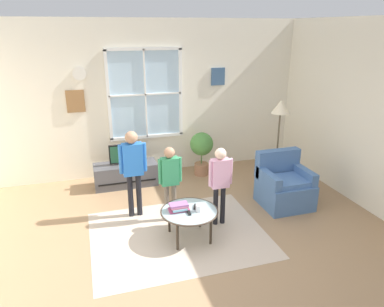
% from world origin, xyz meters
% --- Properties ---
extents(ground_plane, '(6.57, 5.93, 0.02)m').
position_xyz_m(ground_plane, '(0.00, 0.00, -0.01)').
color(ground_plane, '#9E7A56').
extents(back_wall, '(5.97, 0.17, 2.95)m').
position_xyz_m(back_wall, '(-0.00, 2.72, 1.48)').
color(back_wall, silver).
rests_on(back_wall, ground_plane).
extents(area_rug, '(2.43, 1.94, 0.01)m').
position_xyz_m(area_rug, '(-0.11, 0.21, 0.00)').
color(area_rug, '#C6B29E').
rests_on(area_rug, ground_plane).
extents(tv_stand, '(1.14, 0.46, 0.42)m').
position_xyz_m(tv_stand, '(-0.60, 2.13, 0.21)').
color(tv_stand, '#4C4C51').
rests_on(tv_stand, ground_plane).
extents(television, '(0.55, 0.08, 0.38)m').
position_xyz_m(television, '(-0.60, 2.12, 0.62)').
color(television, '#4C4C4C').
rests_on(television, tv_stand).
extents(armchair, '(0.76, 0.74, 0.87)m').
position_xyz_m(armchair, '(1.79, 0.60, 0.33)').
color(armchair, '#476B9E').
rests_on(armchair, ground_plane).
extents(coffee_table, '(0.80, 0.80, 0.43)m').
position_xyz_m(coffee_table, '(0.02, 0.09, 0.40)').
color(coffee_table, '#99B2B7').
rests_on(coffee_table, ground_plane).
extents(book_stack, '(0.28, 0.19, 0.10)m').
position_xyz_m(book_stack, '(-0.12, 0.14, 0.48)').
color(book_stack, '#A9406A').
rests_on(book_stack, coffee_table).
extents(cup, '(0.09, 0.09, 0.10)m').
position_xyz_m(cup, '(0.14, 0.03, 0.48)').
color(cup, white).
rests_on(cup, coffee_table).
extents(remote_near_books, '(0.05, 0.14, 0.02)m').
position_xyz_m(remote_near_books, '(-0.01, 0.02, 0.44)').
color(remote_near_books, black).
rests_on(remote_near_books, coffee_table).
extents(remote_near_cup, '(0.09, 0.14, 0.02)m').
position_xyz_m(remote_near_cup, '(0.13, 0.15, 0.44)').
color(remote_near_cup, black).
rests_on(remote_near_cup, coffee_table).
extents(person_pink_shirt, '(0.36, 0.16, 1.19)m').
position_xyz_m(person_pink_shirt, '(0.55, 0.33, 0.75)').
color(person_pink_shirt, black).
rests_on(person_pink_shirt, ground_plane).
extents(person_blue_shirt, '(0.41, 0.19, 1.37)m').
position_xyz_m(person_blue_shirt, '(-0.60, 0.94, 0.86)').
color(person_blue_shirt, black).
rests_on(person_blue_shirt, ground_plane).
extents(person_green_shirt, '(0.35, 0.16, 1.17)m').
position_xyz_m(person_green_shirt, '(-0.11, 0.65, 0.73)').
color(person_green_shirt, '#726656').
rests_on(person_green_shirt, ground_plane).
extents(potted_plant_by_window, '(0.45, 0.45, 0.87)m').
position_xyz_m(potted_plant_by_window, '(0.90, 2.20, 0.55)').
color(potted_plant_by_window, '#9E6B4C').
rests_on(potted_plant_by_window, ground_plane).
extents(floor_lamp, '(0.32, 0.32, 1.62)m').
position_xyz_m(floor_lamp, '(1.98, 1.21, 1.35)').
color(floor_lamp, black).
rests_on(floor_lamp, ground_plane).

